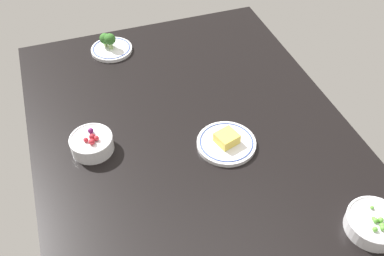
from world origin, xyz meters
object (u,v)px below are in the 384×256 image
(plate_broccoli, at_px, (110,46))
(bowl_berries, at_px, (92,143))
(bowl_peas, at_px, (374,223))
(plate_cheese, at_px, (226,142))

(plate_broccoli, xyz_separation_m, bowl_berries, (0.54, -0.17, 0.01))
(bowl_peas, bearing_deg, plate_cheese, -148.26)
(bowl_berries, height_order, plate_cheese, bowl_berries)
(bowl_berries, relative_size, plate_cheese, 0.72)
(bowl_berries, xyz_separation_m, plate_cheese, (0.13, 0.43, -0.02))
(plate_broccoli, relative_size, plate_cheese, 0.87)
(plate_broccoli, distance_m, bowl_berries, 0.57)
(bowl_berries, xyz_separation_m, bowl_peas, (0.56, 0.70, -0.00))
(plate_cheese, bearing_deg, bowl_peas, 31.74)
(plate_broccoli, bearing_deg, bowl_peas, 25.53)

